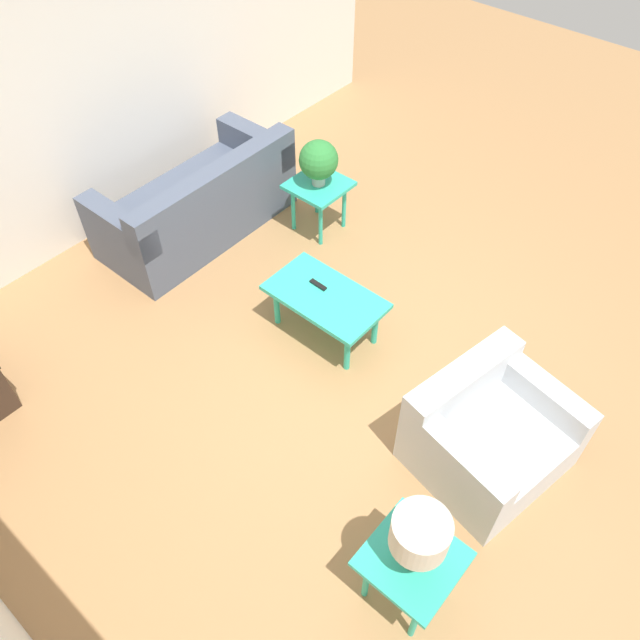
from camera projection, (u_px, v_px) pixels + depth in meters
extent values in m
plane|color=#A87A4C|center=(362.00, 356.00, 5.19)|extent=(14.00, 14.00, 0.00)
cube|color=white|center=(98.00, 84.00, 5.52)|extent=(0.12, 7.20, 2.70)
cube|color=#4C566B|center=(197.00, 210.00, 6.13)|extent=(0.93, 1.94, 0.44)
cube|color=#4C566B|center=(217.00, 189.00, 5.66)|extent=(0.22, 1.93, 0.41)
cube|color=#4C566B|center=(255.00, 142.00, 6.31)|extent=(0.91, 0.21, 0.26)
cube|color=#4C566B|center=(117.00, 225.00, 5.42)|extent=(0.91, 0.21, 0.26)
cube|color=silver|center=(489.00, 444.00, 4.39)|extent=(1.05, 1.14, 0.41)
cube|color=silver|center=(463.00, 383.00, 4.29)|extent=(0.38, 1.01, 0.32)
cube|color=silver|center=(456.00, 454.00, 3.98)|extent=(0.89, 0.32, 0.21)
cube|color=silver|center=(538.00, 389.00, 4.33)|extent=(0.89, 0.32, 0.21)
cube|color=#2DB79E|center=(325.00, 297.00, 5.05)|extent=(0.96, 0.55, 0.04)
cylinder|color=#2DB79E|center=(375.00, 326.00, 5.14)|extent=(0.05, 0.05, 0.41)
cylinder|color=#2DB79E|center=(305.00, 283.00, 5.48)|extent=(0.05, 0.05, 0.41)
cylinder|color=#2DB79E|center=(347.00, 352.00, 4.95)|extent=(0.05, 0.05, 0.41)
cylinder|color=#2DB79E|center=(277.00, 305.00, 5.29)|extent=(0.05, 0.05, 0.41)
cube|color=#2DB79E|center=(319.00, 185.00, 5.92)|extent=(0.53, 0.53, 0.04)
cylinder|color=#2DB79E|center=(344.00, 206.00, 6.13)|extent=(0.04, 0.04, 0.49)
cylinder|color=#2DB79E|center=(317.00, 192.00, 6.29)|extent=(0.04, 0.04, 0.49)
cylinder|color=#2DB79E|center=(321.00, 224.00, 5.95)|extent=(0.04, 0.04, 0.49)
cylinder|color=#2DB79E|center=(293.00, 209.00, 6.11)|extent=(0.04, 0.04, 0.49)
cube|color=#2DB79E|center=(413.00, 559.00, 3.54)|extent=(0.53, 0.53, 0.04)
cylinder|color=#2DB79E|center=(449.00, 573.00, 3.75)|extent=(0.04, 0.04, 0.49)
cylinder|color=#2DB79E|center=(401.00, 535.00, 3.91)|extent=(0.04, 0.04, 0.49)
cylinder|color=#2DB79E|center=(415.00, 620.00, 3.57)|extent=(0.04, 0.04, 0.49)
cylinder|color=#2DB79E|center=(366.00, 579.00, 3.73)|extent=(0.04, 0.04, 0.49)
cylinder|color=#B2ADA3|center=(319.00, 179.00, 5.87)|extent=(0.13, 0.13, 0.11)
sphere|color=#2D7F38|center=(319.00, 160.00, 5.71)|extent=(0.37, 0.37, 0.37)
cylinder|color=#997F4C|center=(415.00, 550.00, 3.45)|extent=(0.15, 0.15, 0.22)
cylinder|color=beige|center=(420.00, 533.00, 3.28)|extent=(0.32, 0.32, 0.22)
cube|color=black|center=(318.00, 285.00, 5.10)|extent=(0.16, 0.04, 0.02)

